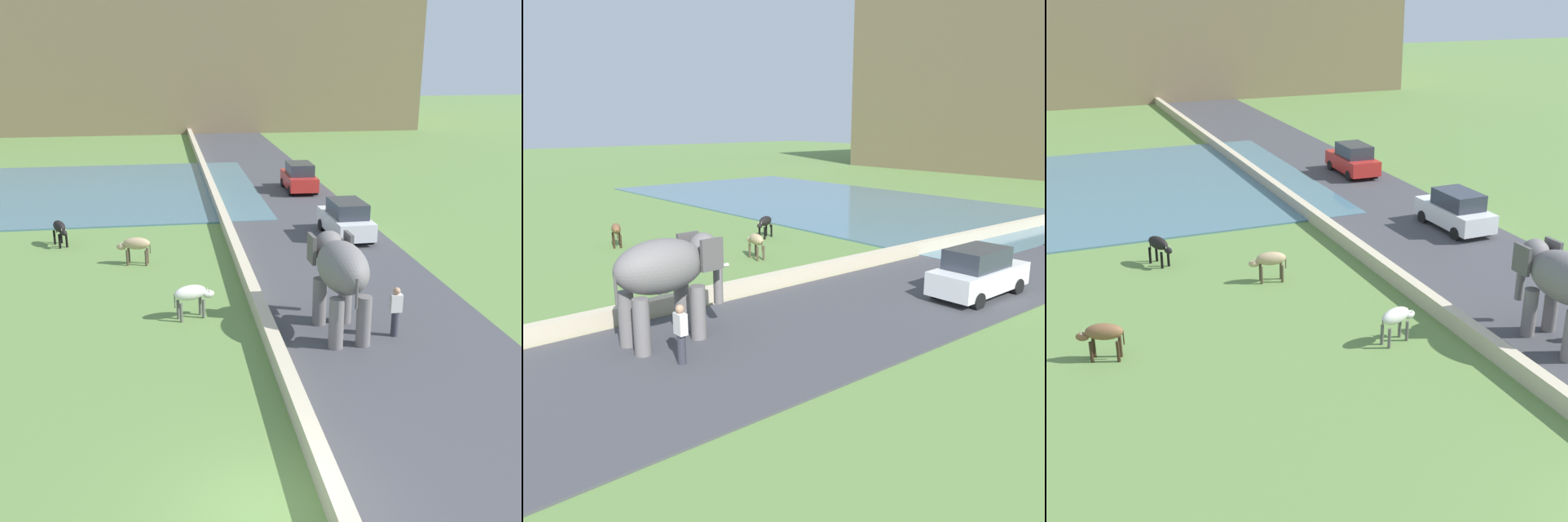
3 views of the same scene
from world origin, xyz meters
TOP-DOWN VIEW (x-y plane):
  - ground_plane at (0.00, 0.00)m, footprint 220.00×220.00m
  - road_surface at (5.00, 20.00)m, footprint 7.00×120.00m
  - barrier_wall at (1.20, 18.00)m, footprint 0.40×110.00m
  - hill_distant at (-6.00, 72.18)m, footprint 64.00×28.00m
  - elephant at (3.42, 7.93)m, footprint 1.52×3.49m
  - person_beside_elephant at (5.04, 7.35)m, footprint 0.36×0.22m
  - car_red at (6.57, 28.77)m, footprint 1.86×4.03m
  - car_white at (6.58, 18.25)m, footprint 1.87×4.04m
  - cow_white at (-0.99, 9.79)m, footprint 1.42×0.75m
  - cow_tan at (-2.98, 15.74)m, footprint 1.42×0.63m
  - cow_black at (-6.39, 18.91)m, footprint 0.89×1.40m

SIDE VIEW (x-z plane):
  - ground_plane at x=0.00m, z-range 0.00..0.00m
  - road_surface at x=5.00m, z-range 0.00..0.06m
  - barrier_wall at x=1.20m, z-range 0.00..0.59m
  - cow_white at x=-0.99m, z-range 0.26..1.41m
  - cow_tan at x=-2.98m, z-range 0.26..1.41m
  - cow_black at x=-6.39m, z-range 0.26..1.41m
  - person_beside_elephant at x=5.04m, z-range 0.06..1.69m
  - car_red at x=6.57m, z-range 0.00..1.80m
  - car_white at x=6.58m, z-range 0.00..1.80m
  - elephant at x=3.42m, z-range 0.54..3.53m
  - hill_distant at x=-6.00m, z-range 0.00..25.76m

